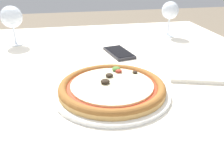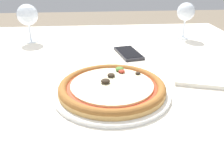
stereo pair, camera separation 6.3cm
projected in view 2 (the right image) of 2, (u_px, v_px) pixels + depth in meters
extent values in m
cube|color=brown|center=(65.00, 72.00, 0.84)|extent=(1.38, 1.01, 0.04)
cube|color=white|center=(64.00, 66.00, 0.83)|extent=(1.48, 1.11, 0.01)
cylinder|color=brown|center=(187.00, 94.00, 1.44)|extent=(0.06, 0.06, 0.68)
cylinder|color=white|center=(112.00, 93.00, 0.64)|extent=(0.30, 0.30, 0.01)
cylinder|color=tan|center=(112.00, 89.00, 0.64)|extent=(0.27, 0.27, 0.01)
torus|color=#935B28|center=(112.00, 87.00, 0.64)|extent=(0.27, 0.27, 0.02)
cylinder|color=#BC381E|center=(112.00, 86.00, 0.63)|extent=(0.23, 0.23, 0.00)
cylinder|color=beige|center=(112.00, 85.00, 0.63)|extent=(0.21, 0.21, 0.00)
ellipsoid|color=#2D2319|center=(105.00, 81.00, 0.63)|extent=(0.02, 0.02, 0.01)
ellipsoid|color=#2D2319|center=(138.00, 73.00, 0.69)|extent=(0.01, 0.01, 0.01)
ellipsoid|color=#2D2319|center=(111.00, 75.00, 0.67)|extent=(0.02, 0.02, 0.01)
ellipsoid|color=#A83323|center=(122.00, 71.00, 0.69)|extent=(0.02, 0.02, 0.01)
ellipsoid|color=#4C7A33|center=(120.00, 69.00, 0.71)|extent=(0.02, 0.02, 0.01)
cylinder|color=silver|center=(183.00, 37.00, 1.12)|extent=(0.06, 0.06, 0.00)
cylinder|color=silver|center=(184.00, 28.00, 1.10)|extent=(0.01, 0.01, 0.08)
sphere|color=silver|center=(186.00, 12.00, 1.07)|extent=(0.08, 0.08, 0.08)
cylinder|color=silver|center=(31.00, 41.00, 1.07)|extent=(0.07, 0.07, 0.00)
cylinder|color=silver|center=(30.00, 32.00, 1.05)|extent=(0.01, 0.01, 0.07)
sphere|color=silver|center=(27.00, 15.00, 1.02)|extent=(0.09, 0.09, 0.09)
cube|color=#232328|center=(128.00, 53.00, 0.92)|extent=(0.10, 0.16, 0.01)
cube|color=black|center=(128.00, 52.00, 0.91)|extent=(0.09, 0.14, 0.00)
cube|color=silver|center=(201.00, 78.00, 0.72)|extent=(0.18, 0.15, 0.01)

